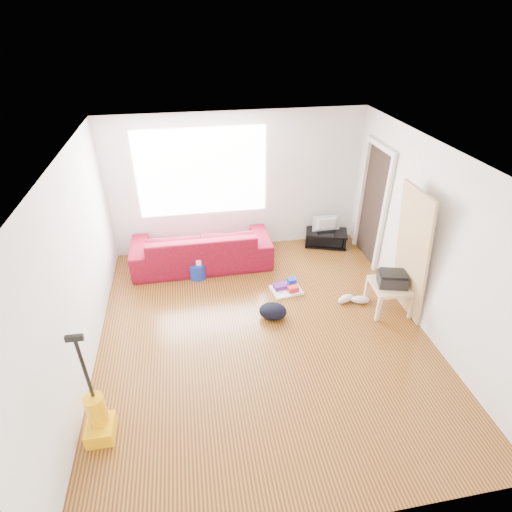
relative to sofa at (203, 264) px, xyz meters
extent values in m
cube|color=#462413|center=(0.72, -1.95, 0.00)|extent=(4.50, 5.00, 0.01)
cube|color=white|center=(0.72, -1.95, 2.50)|extent=(4.50, 5.00, 0.01)
cube|color=silver|center=(0.72, 0.55, 1.25)|extent=(4.50, 0.01, 2.50)
cube|color=silver|center=(0.72, -4.45, 1.25)|extent=(4.50, 0.01, 2.50)
cube|color=silver|center=(-1.53, -1.95, 1.25)|extent=(0.01, 5.00, 2.50)
cube|color=silver|center=(2.97, -1.95, 1.25)|extent=(0.01, 5.00, 2.50)
cube|color=white|center=(0.12, 0.53, 1.50)|extent=(2.20, 0.01, 1.50)
cube|color=silver|center=(2.93, -0.70, 1.00)|extent=(0.06, 0.08, 2.00)
cube|color=silver|center=(2.93, 0.20, 1.00)|extent=(0.06, 0.08, 2.00)
cube|color=silver|center=(2.93, -0.25, 2.04)|extent=(0.06, 0.98, 0.08)
cube|color=black|center=(2.97, -0.25, 1.00)|extent=(0.01, 0.86, 1.98)
imported|color=#5A0214|center=(0.00, 0.00, 0.00)|extent=(2.39, 0.93, 0.70)
cube|color=black|center=(2.37, 0.27, 0.03)|extent=(0.87, 0.66, 0.03)
cube|color=black|center=(2.37, 0.27, 0.28)|extent=(0.87, 0.66, 0.03)
cylinder|color=black|center=(1.97, 0.20, 0.14)|extent=(0.03, 0.03, 0.29)
cylinder|color=black|center=(2.09, 0.56, 0.14)|extent=(0.03, 0.03, 0.29)
cylinder|color=black|center=(2.65, -0.02, 0.14)|extent=(0.03, 0.03, 0.29)
cylinder|color=black|center=(2.77, 0.34, 0.14)|extent=(0.03, 0.03, 0.29)
imported|color=black|center=(2.37, 0.27, 0.44)|extent=(0.53, 0.07, 0.30)
cube|color=tan|center=(2.67, -1.73, 0.42)|extent=(0.58, 0.58, 0.05)
cube|color=tan|center=(2.41, -1.96, 0.20)|extent=(0.05, 0.05, 0.40)
cube|color=tan|center=(2.44, -1.47, 0.20)|extent=(0.05, 0.05, 0.40)
cube|color=tan|center=(2.90, -2.00, 0.20)|extent=(0.05, 0.05, 0.40)
cube|color=tan|center=(2.94, -1.50, 0.20)|extent=(0.05, 0.05, 0.40)
cube|color=black|center=(2.67, -1.73, 0.53)|extent=(0.47, 0.40, 0.17)
cube|color=black|center=(2.67, -1.73, 0.64)|extent=(0.42, 0.36, 0.04)
cylinder|color=#142DA4|center=(-0.11, -0.41, 0.00)|extent=(0.35, 0.35, 0.28)
cylinder|color=white|center=(-0.08, -0.44, 0.19)|extent=(0.11, 0.11, 0.10)
cube|color=white|center=(1.27, -1.04, 0.02)|extent=(0.52, 0.45, 0.04)
cube|color=red|center=(1.37, -1.12, 0.08)|extent=(0.18, 0.14, 0.09)
cube|color=#531C82|center=(1.18, -1.00, 0.07)|extent=(0.23, 0.18, 0.07)
cube|color=#1432C9|center=(1.38, -0.95, 0.10)|extent=(0.15, 0.13, 0.13)
ellipsoid|color=black|center=(0.92, -1.63, 0.00)|extent=(0.49, 0.43, 0.22)
ellipsoid|color=silver|center=(2.11, -1.48, 0.06)|extent=(0.31, 0.22, 0.12)
ellipsoid|color=silver|center=(2.33, -1.54, 0.06)|extent=(0.31, 0.19, 0.12)
cube|color=#F2AA07|center=(-1.28, -3.19, 0.09)|extent=(0.29, 0.33, 0.18)
cylinder|color=#F2AA07|center=(-1.28, -3.14, 0.36)|extent=(0.20, 0.20, 0.36)
cylinder|color=black|center=(-1.28, -3.11, 0.92)|extent=(0.04, 0.04, 0.76)
cube|color=black|center=(-1.28, -3.11, 1.33)|extent=(0.16, 0.04, 0.06)
cube|color=tan|center=(2.85, -1.78, 0.00)|extent=(0.24, 0.78, 1.95)
camera|label=1|loc=(-0.11, -6.05, 3.90)|focal=28.00mm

